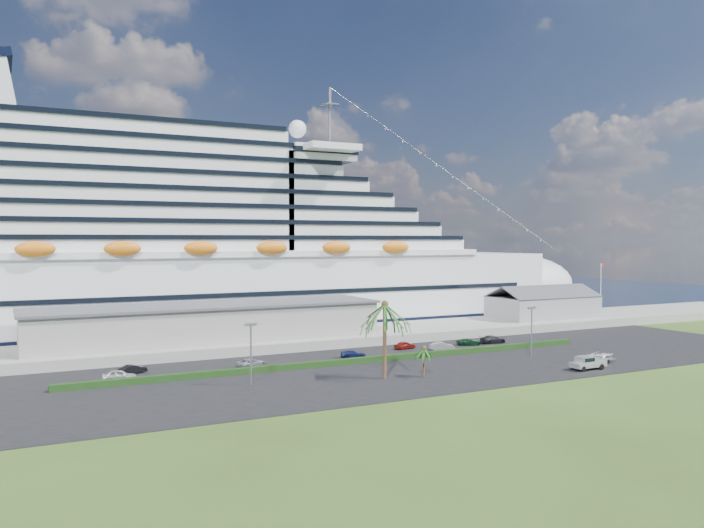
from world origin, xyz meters
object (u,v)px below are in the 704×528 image
cruise_ship (193,253)px  pickup_truck (588,362)px  parked_car_3 (353,354)px  boat_trailer (601,356)px

cruise_ship → pickup_truck: 81.23m
cruise_ship → pickup_truck: cruise_ship is taller
parked_car_3 → pickup_truck: (26.22, -25.08, 0.50)m
cruise_ship → boat_trailer: cruise_ship is taller
boat_trailer → parked_car_3: bearing=145.6°
boat_trailer → cruise_ship: bearing=126.2°
parked_car_3 → boat_trailer: bearing=-103.3°
parked_car_3 → cruise_ship: bearing=40.7°
parked_car_3 → pickup_truck: 36.28m
cruise_ship → parked_car_3: 48.34m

